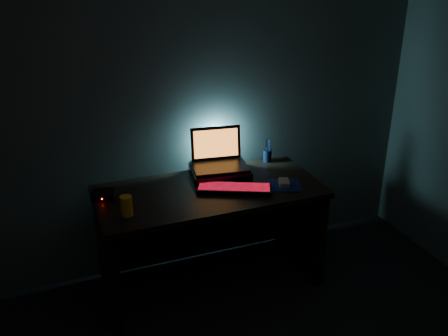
# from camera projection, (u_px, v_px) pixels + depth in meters

# --- Properties ---
(room) EXTENTS (3.50, 4.00, 2.50)m
(room) POSITION_uv_depth(u_px,v_px,m) (363.00, 251.00, 1.74)
(room) COLOR black
(room) RESTS_ON ground
(desk) EXTENTS (1.50, 0.70, 0.75)m
(desk) POSITION_uv_depth(u_px,v_px,m) (208.00, 219.00, 3.47)
(desk) COLOR black
(desk) RESTS_ON ground
(riser) EXTENTS (0.44, 0.35, 0.06)m
(riser) POSITION_uv_depth(u_px,v_px,m) (220.00, 172.00, 3.51)
(riser) COLOR black
(riser) RESTS_ON desk
(laptop) EXTENTS (0.41, 0.33, 0.26)m
(laptop) POSITION_uv_depth(u_px,v_px,m) (218.00, 157.00, 3.52)
(laptop) COLOR black
(laptop) RESTS_ON riser
(keyboard) EXTENTS (0.51, 0.35, 0.03)m
(keyboard) POSITION_uv_depth(u_px,v_px,m) (234.00, 188.00, 3.30)
(keyboard) COLOR black
(keyboard) RESTS_ON desk
(mousepad) EXTENTS (0.28, 0.26, 0.00)m
(mousepad) POSITION_uv_depth(u_px,v_px,m) (284.00, 185.00, 3.37)
(mousepad) COLOR #0B194D
(mousepad) RESTS_ON desk
(mouse) EXTENTS (0.10, 0.12, 0.03)m
(mouse) POSITION_uv_depth(u_px,v_px,m) (284.00, 183.00, 3.37)
(mouse) COLOR gray
(mouse) RESTS_ON mousepad
(pen_cup) EXTENTS (0.08, 0.08, 0.09)m
(pen_cup) POSITION_uv_depth(u_px,v_px,m) (267.00, 156.00, 3.74)
(pen_cup) COLOR black
(pen_cup) RESTS_ON desk
(juice_glass) EXTENTS (0.10, 0.10, 0.12)m
(juice_glass) POSITION_uv_depth(u_px,v_px,m) (126.00, 206.00, 2.97)
(juice_glass) COLOR #ECA10C
(juice_glass) RESTS_ON desk
(router) EXTENTS (0.17, 0.15, 0.05)m
(router) POSITION_uv_depth(u_px,v_px,m) (103.00, 195.00, 3.19)
(router) COLOR black
(router) RESTS_ON desk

